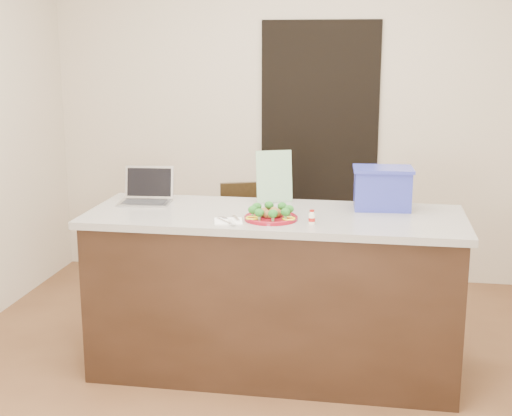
% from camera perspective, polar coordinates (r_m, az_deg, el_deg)
% --- Properties ---
extents(ground, '(4.00, 4.00, 0.00)m').
position_cam_1_polar(ground, '(3.99, 0.89, -14.23)').
color(ground, brown).
rests_on(ground, ground).
extents(room_shell, '(4.00, 4.00, 4.00)m').
position_cam_1_polar(room_shell, '(3.55, 0.99, 9.69)').
color(room_shell, white).
rests_on(room_shell, ground).
extents(doorway, '(0.90, 0.02, 2.00)m').
position_cam_1_polar(doorway, '(5.56, 5.05, 4.45)').
color(doorway, black).
rests_on(doorway, ground).
extents(island, '(2.06, 0.76, 0.92)m').
position_cam_1_polar(island, '(4.03, 1.46, -6.76)').
color(island, black).
rests_on(island, ground).
extents(plate, '(0.28, 0.28, 0.02)m').
position_cam_1_polar(plate, '(3.76, 1.20, -0.77)').
color(plate, maroon).
rests_on(plate, island).
extents(meatballs, '(0.11, 0.11, 0.04)m').
position_cam_1_polar(meatballs, '(3.75, 1.22, -0.39)').
color(meatballs, brown).
rests_on(meatballs, plate).
extents(broccoli, '(0.24, 0.24, 0.04)m').
position_cam_1_polar(broccoli, '(3.75, 1.20, -0.11)').
color(broccoli, '#165517').
rests_on(broccoli, plate).
extents(pepper_rings, '(0.26, 0.24, 0.01)m').
position_cam_1_polar(pepper_rings, '(3.75, 1.20, -0.62)').
color(pepper_rings, yellow).
rests_on(pepper_rings, plate).
extents(napkin, '(0.17, 0.17, 0.01)m').
position_cam_1_polar(napkin, '(3.72, -2.23, -1.06)').
color(napkin, white).
rests_on(napkin, island).
extents(fork, '(0.10, 0.16, 0.00)m').
position_cam_1_polar(fork, '(3.73, -2.50, -0.91)').
color(fork, silver).
rests_on(fork, napkin).
extents(knife, '(0.06, 0.20, 0.01)m').
position_cam_1_polar(knife, '(3.69, -1.84, -1.04)').
color(knife, silver).
rests_on(knife, napkin).
extents(yogurt_bottle, '(0.03, 0.03, 0.07)m').
position_cam_1_polar(yogurt_bottle, '(3.67, 4.49, -0.81)').
color(yogurt_bottle, white).
rests_on(yogurt_bottle, island).
extents(laptop, '(0.30, 0.25, 0.20)m').
position_cam_1_polar(laptop, '(4.21, -8.72, 1.21)').
color(laptop, '#A5A6AA').
rests_on(laptop, island).
extents(leaflet, '(0.21, 0.12, 0.30)m').
position_cam_1_polar(leaflet, '(4.15, 1.47, 2.54)').
color(leaflet, silver).
rests_on(leaflet, island).
extents(blue_box, '(0.34, 0.26, 0.24)m').
position_cam_1_polar(blue_box, '(4.04, 10.07, 1.59)').
color(blue_box, '#2C34A0').
rests_on(blue_box, island).
extents(chair, '(0.52, 0.53, 0.91)m').
position_cam_1_polar(chair, '(4.80, -0.68, -2.77)').
color(chair, black).
rests_on(chair, ground).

